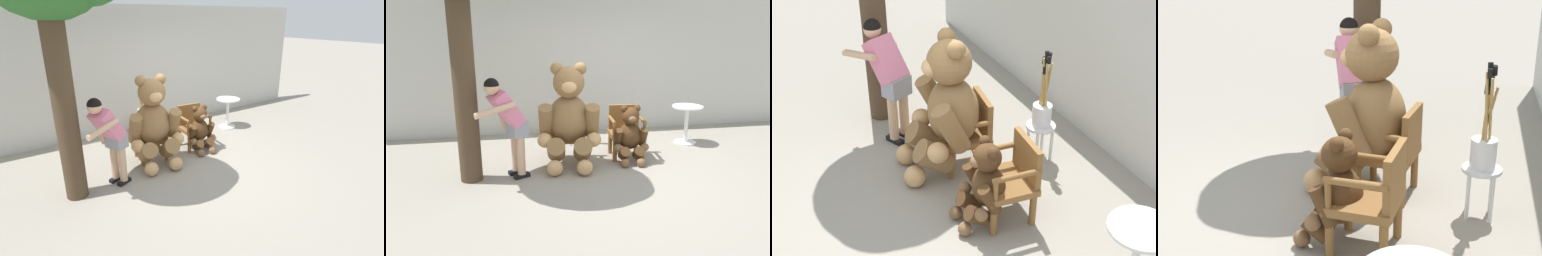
{
  "view_description": "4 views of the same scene",
  "coord_description": "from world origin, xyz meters",
  "views": [
    {
      "loc": [
        -2.73,
        -4.09,
        2.55
      ],
      "look_at": [
        0.16,
        0.21,
        0.61
      ],
      "focal_mm": 28.0,
      "sensor_mm": 36.0,
      "label": 1
    },
    {
      "loc": [
        -1.36,
        -5.13,
        2.23
      ],
      "look_at": [
        -0.34,
        0.55,
        0.58
      ],
      "focal_mm": 35.0,
      "sensor_mm": 36.0,
      "label": 2
    },
    {
      "loc": [
        4.17,
        -1.49,
        3.64
      ],
      "look_at": [
        -0.25,
        0.54,
        0.65
      ],
      "focal_mm": 50.0,
      "sensor_mm": 36.0,
      "label": 3
    },
    {
      "loc": [
        4.09,
        1.39,
        2.29
      ],
      "look_at": [
        -0.4,
        0.3,
        0.66
      ],
      "focal_mm": 50.0,
      "sensor_mm": 36.0,
      "label": 4
    }
  ],
  "objects": [
    {
      "name": "person_visitor",
      "position": [
        -1.43,
        0.08,
        0.9
      ],
      "size": [
        0.72,
        0.69,
        1.5
      ],
      "color": "black",
      "rests_on": "ground"
    },
    {
      "name": "wooden_chair_right",
      "position": [
        0.5,
        0.7,
        0.46
      ],
      "size": [
        0.6,
        0.56,
        0.86
      ],
      "color": "brown",
      "rests_on": "ground"
    },
    {
      "name": "ground_plane",
      "position": [
        0.0,
        0.0,
        0.0
      ],
      "size": [
        60.0,
        60.0,
        0.0
      ],
      "primitive_type": "plane",
      "color": "gray"
    },
    {
      "name": "white_stool",
      "position": [
        -0.23,
        1.5,
        0.36
      ],
      "size": [
        0.34,
        0.34,
        0.46
      ],
      "color": "silver",
      "rests_on": "ground"
    },
    {
      "name": "wooden_chair_left",
      "position": [
        -0.49,
        0.7,
        0.46
      ],
      "size": [
        0.62,
        0.59,
        0.86
      ],
      "color": "brown",
      "rests_on": "ground"
    },
    {
      "name": "teddy_bear_small",
      "position": [
        0.49,
        0.41,
        0.46
      ],
      "size": [
        0.57,
        0.55,
        0.94
      ],
      "color": "#4C3019",
      "rests_on": "ground"
    },
    {
      "name": "brush_bucket",
      "position": [
        -0.23,
        1.5,
        0.67
      ],
      "size": [
        0.22,
        0.22,
        0.91
      ],
      "color": "white",
      "rests_on": "white_stool"
    },
    {
      "name": "teddy_bear_large",
      "position": [
        -0.51,
        0.43,
        0.8
      ],
      "size": [
        0.99,
        0.98,
        1.63
      ],
      "color": "olive",
      "rests_on": "ground"
    }
  ]
}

